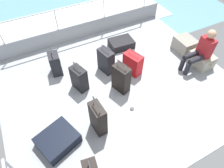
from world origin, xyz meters
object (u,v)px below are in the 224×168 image
passenger_seated (201,50)px  cargo_crate_1 (201,60)px  cargo_crate_0 (185,45)px  suitcase_1 (58,140)px  paper_cup (132,107)px  suitcase_3 (55,64)px  suitcase_0 (121,43)px  suitcase_2 (133,64)px  suitcase_8 (79,79)px  suitcase_6 (121,79)px  suitcase_4 (106,61)px  suitcase_5 (98,118)px

passenger_seated → cargo_crate_1: bearing=90.0°
cargo_crate_0 → suitcase_1: cargo_crate_0 is taller
cargo_crate_0 → paper_cup: size_ratio=5.74×
suitcase_1 → suitcase_3: 1.90m
passenger_seated → suitcase_3: passenger_seated is taller
suitcase_0 → suitcase_3: 1.92m
cargo_crate_1 → suitcase_2: 1.77m
suitcase_2 → suitcase_8: 1.33m
cargo_crate_1 → passenger_seated: bearing=-90.0°
suitcase_6 → suitcase_8: suitcase_6 is taller
cargo_crate_0 → suitcase_8: (-0.04, -3.01, 0.11)m
suitcase_1 → suitcase_3: (-1.82, 0.53, 0.16)m
suitcase_1 → paper_cup: size_ratio=8.28×
suitcase_4 → suitcase_6: suitcase_6 is taller
suitcase_2 → suitcase_3: 1.85m
suitcase_3 → suitcase_6: bearing=43.5°
cargo_crate_1 → suitcase_4: size_ratio=0.83×
cargo_crate_0 → passenger_seated: 0.76m
suitcase_1 → suitcase_4: bearing=128.9°
suitcase_8 → paper_cup: 1.31m
suitcase_5 → paper_cup: (-0.10, 0.83, -0.30)m
suitcase_5 → suitcase_4: bearing=148.7°
passenger_seated → paper_cup: size_ratio=10.43×
cargo_crate_0 → suitcase_1: size_ratio=0.69×
passenger_seated → cargo_crate_0: bearing=163.7°
passenger_seated → suitcase_3: 3.47m
cargo_crate_0 → suitcase_0: size_ratio=0.85×
suitcase_5 → suitcase_6: size_ratio=1.09×
cargo_crate_0 → suitcase_8: 3.02m
passenger_seated → suitcase_5: size_ratio=1.17×
suitcase_6 → cargo_crate_1: bearing=84.0°
suitcase_0 → suitcase_6: size_ratio=0.83×
passenger_seated → suitcase_2: passenger_seated is taller
cargo_crate_0 → suitcase_2: size_ratio=0.90×
suitcase_8 → cargo_crate_0: bearing=89.2°
cargo_crate_0 → paper_cup: bearing=-66.0°
passenger_seated → suitcase_2: bearing=-111.6°
suitcase_0 → paper_cup: bearing=-22.9°
suitcase_3 → paper_cup: size_ratio=6.68×
suitcase_4 → suitcase_6: 0.70m
paper_cup → suitcase_1: bearing=-88.7°
suitcase_2 → cargo_crate_1: bearing=70.5°
suitcase_2 → suitcase_8: bearing=-94.3°
suitcase_8 → suitcase_6: bearing=60.2°
suitcase_4 → suitcase_5: suitcase_5 is taller
suitcase_0 → suitcase_5: suitcase_5 is taller
cargo_crate_0 → paper_cup: (1.01, -2.26, -0.14)m
suitcase_1 → suitcase_5: bearing=85.2°
cargo_crate_1 → suitcase_0: (-1.58, -1.42, -0.07)m
suitcase_2 → suitcase_5: 1.75m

